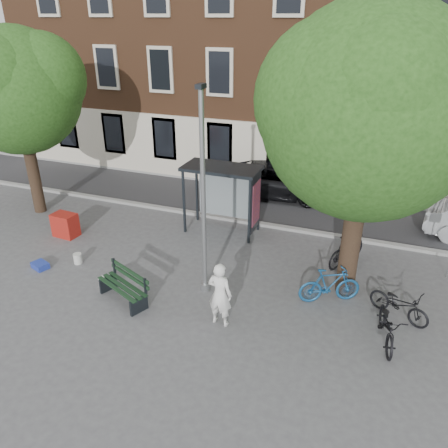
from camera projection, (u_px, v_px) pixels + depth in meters
The scene contains 21 objects.
ground at pixel (205, 290), 13.44m from camera, with size 90.00×90.00×0.00m, color #4C4C4F.
road at pixel (267, 206), 19.33m from camera, with size 40.00×4.00×0.01m, color #28282B.
curb_near at pixel (254, 223), 17.62m from camera, with size 40.00×0.25×0.12m, color gray.
curb_far at pixel (278, 189), 20.99m from camera, with size 40.00×0.25×0.12m, color gray.
building_row at pixel (307, 29), 21.36m from camera, with size 30.00×8.00×14.00m, color brown.
lamppost at pixel (203, 207), 12.23m from camera, with size 0.28×0.35×6.11m.
tree_right at pixel (371, 105), 10.88m from camera, with size 5.76×5.60×8.20m.
tree_left at pixel (14, 86), 16.49m from camera, with size 5.18×4.86×7.40m.
bus_shelter at pixel (232, 185), 16.26m from camera, with size 2.85×1.45×2.62m.
painter at pixel (220, 294), 11.59m from camera, with size 0.68×0.45×1.88m, color white.
bench at pixel (124, 287), 12.79m from camera, with size 1.92×1.26×0.95m.
bike_a at pixel (399, 304), 12.02m from camera, with size 0.61×1.74×0.91m, color black.
bike_b at pixel (330, 285), 12.68m from camera, with size 0.52×1.84×1.10m, color #174F83.
bike_c at pixel (387, 326), 11.11m from camera, with size 0.66×1.91×1.00m, color black.
bike_d at pixel (347, 249), 14.58m from camera, with size 0.54×1.92×1.16m, color black.
car_dark at pixel (277, 180), 20.18m from camera, with size 2.52×5.46×1.52m, color black.
red_stand at pixel (65, 225), 16.54m from camera, with size 0.90×0.60×0.90m, color #9F1D15.
blue_crate at pixel (40, 265), 14.55m from camera, with size 0.55×0.40×0.20m, color #21349A.
bucket_a at pixel (78, 259), 14.80m from camera, with size 0.28×0.28×0.36m, color silver.
bucket_b at pixel (103, 283), 13.47m from camera, with size 0.28×0.28×0.36m, color silver.
bucket_c at pixel (58, 226), 17.09m from camera, with size 0.28×0.28×0.36m, color white.
Camera 1 is at (4.54, -10.29, 7.65)m, focal length 35.00 mm.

